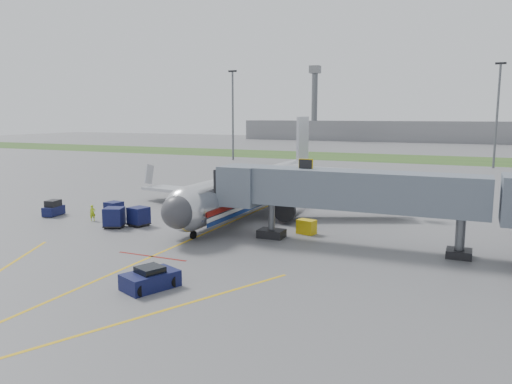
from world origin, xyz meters
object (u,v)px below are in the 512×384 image
at_px(baggage_tug, 53,209).
at_px(ramp_worker, 93,213).
at_px(belt_loader, 226,204).
at_px(pushback_tug, 150,279).
at_px(airliner, 256,187).

distance_m(baggage_tug, ramp_worker, 5.59).
bearing_deg(baggage_tug, belt_loader, 38.12).
relative_size(pushback_tug, baggage_tug, 1.50).
xyz_separation_m(baggage_tug, belt_loader, (14.48, 11.36, -0.27)).
distance_m(airliner, baggage_tug, 21.44).
height_order(airliner, ramp_worker, airliner).
distance_m(airliner, pushback_tug, 25.38).
bearing_deg(airliner, baggage_tug, -149.88).
xyz_separation_m(airliner, ramp_worker, (-12.89, -11.10, -1.85)).
xyz_separation_m(pushback_tug, ramp_worker, (-16.89, 13.88, 0.23)).
xyz_separation_m(airliner, pushback_tug, (4.00, -24.98, -2.08)).
bearing_deg(ramp_worker, airliner, -15.49).
height_order(baggage_tug, belt_loader, belt_loader).
height_order(pushback_tug, baggage_tug, baggage_tug).
bearing_deg(belt_loader, ramp_worker, -127.14).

